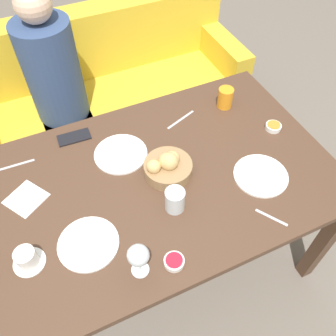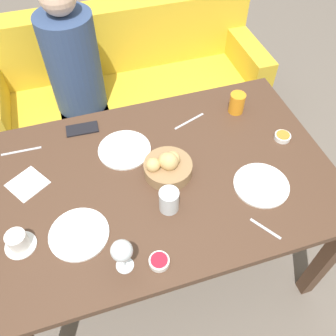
% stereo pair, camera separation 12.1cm
% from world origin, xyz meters
% --- Properties ---
extents(ground_plane, '(10.00, 10.00, 0.00)m').
position_xyz_m(ground_plane, '(0.00, 0.00, 0.00)').
color(ground_plane, '#6B6056').
extents(dining_table, '(1.46, 0.95, 0.76)m').
position_xyz_m(dining_table, '(0.00, 0.00, 0.67)').
color(dining_table, '#4C3323').
rests_on(dining_table, ground_plane).
extents(couch, '(1.86, 0.70, 0.85)m').
position_xyz_m(couch, '(0.08, 1.16, 0.30)').
color(couch, gold).
rests_on(couch, ground_plane).
extents(seated_person, '(0.32, 0.42, 1.20)m').
position_xyz_m(seated_person, '(-0.25, 1.00, 0.51)').
color(seated_person, '#23232D').
rests_on(seated_person, ground_plane).
extents(bread_basket, '(0.21, 0.21, 0.12)m').
position_xyz_m(bread_basket, '(0.02, 0.01, 0.81)').
color(bread_basket, '#99754C').
rests_on(bread_basket, dining_table).
extents(plate_near_left, '(0.23, 0.23, 0.01)m').
position_xyz_m(plate_near_left, '(-0.38, -0.18, 0.77)').
color(plate_near_left, white).
rests_on(plate_near_left, dining_table).
extents(plate_near_right, '(0.23, 0.23, 0.01)m').
position_xyz_m(plate_near_right, '(0.37, -0.18, 0.77)').
color(plate_near_right, white).
rests_on(plate_near_right, dining_table).
extents(plate_far_center, '(0.24, 0.24, 0.01)m').
position_xyz_m(plate_far_center, '(-0.13, 0.19, 0.77)').
color(plate_far_center, white).
rests_on(plate_far_center, dining_table).
extents(juice_glass, '(0.07, 0.07, 0.10)m').
position_xyz_m(juice_glass, '(0.46, 0.28, 0.81)').
color(juice_glass, orange).
rests_on(juice_glass, dining_table).
extents(water_tumbler, '(0.08, 0.08, 0.10)m').
position_xyz_m(water_tumbler, '(-0.03, -0.17, 0.81)').
color(water_tumbler, silver).
rests_on(water_tumbler, dining_table).
extents(wine_glass, '(0.08, 0.08, 0.16)m').
position_xyz_m(wine_glass, '(-0.25, -0.35, 0.87)').
color(wine_glass, silver).
rests_on(wine_glass, dining_table).
extents(coffee_cup, '(0.12, 0.12, 0.08)m').
position_xyz_m(coffee_cup, '(-0.60, -0.16, 0.79)').
color(coffee_cup, white).
rests_on(coffee_cup, dining_table).
extents(jam_bowl_berry, '(0.07, 0.07, 0.03)m').
position_xyz_m(jam_bowl_berry, '(-0.13, -0.38, 0.77)').
color(jam_bowl_berry, white).
rests_on(jam_bowl_berry, dining_table).
extents(jam_bowl_honey, '(0.07, 0.07, 0.03)m').
position_xyz_m(jam_bowl_honey, '(0.59, 0.04, 0.77)').
color(jam_bowl_honey, white).
rests_on(jam_bowl_honey, dining_table).
extents(fork_silver, '(0.17, 0.07, 0.00)m').
position_xyz_m(fork_silver, '(0.22, 0.28, 0.76)').
color(fork_silver, '#B7B7BC').
rests_on(fork_silver, dining_table).
extents(knife_silver, '(0.18, 0.02, 0.00)m').
position_xyz_m(knife_silver, '(-0.57, 0.32, 0.76)').
color(knife_silver, '#B7B7BC').
rests_on(knife_silver, dining_table).
extents(spoon_coffee, '(0.08, 0.12, 0.00)m').
position_xyz_m(spoon_coffee, '(0.30, -0.37, 0.76)').
color(spoon_coffee, '#B7B7BC').
rests_on(spoon_coffee, dining_table).
extents(napkin, '(0.19, 0.19, 0.00)m').
position_xyz_m(napkin, '(-0.56, 0.12, 0.76)').
color(napkin, white).
rests_on(napkin, dining_table).
extents(cell_phone, '(0.15, 0.08, 0.01)m').
position_xyz_m(cell_phone, '(-0.29, 0.38, 0.76)').
color(cell_phone, black).
rests_on(cell_phone, dining_table).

